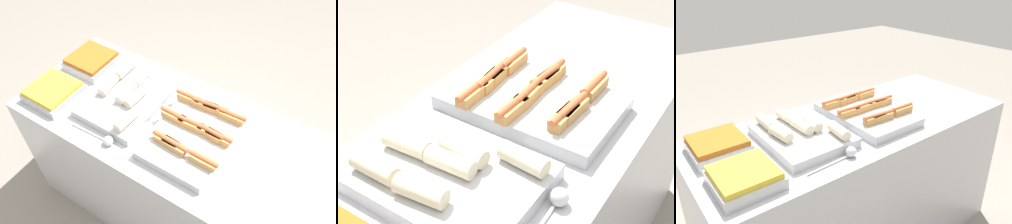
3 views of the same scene
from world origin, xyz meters
TOP-DOWN VIEW (x-y plane):
  - ground_plane at (0.00, 0.00)m, footprint 12.00×12.00m
  - counter at (0.00, 0.00)m, footprint 1.82×0.73m
  - tray_hotdogs at (0.06, 0.00)m, footprint 0.40×0.55m
  - tray_wraps at (-0.36, 0.00)m, footprint 0.37×0.48m
  - tray_side_front at (-0.73, -0.18)m, footprint 0.25×0.26m
  - tray_side_back at (-0.73, 0.14)m, footprint 0.25×0.26m
  - serving_spoon_near at (-0.28, -0.27)m, footprint 0.26×0.05m

SIDE VIEW (x-z plane):
  - ground_plane at x=0.00m, z-range 0.00..0.00m
  - counter at x=0.00m, z-range 0.00..0.88m
  - serving_spoon_near at x=-0.28m, z-range 0.87..0.92m
  - tray_wraps at x=-0.36m, z-range 0.86..0.96m
  - tray_side_front at x=-0.73m, z-range 0.88..0.95m
  - tray_side_back at x=-0.73m, z-range 0.88..0.95m
  - tray_hotdogs at x=0.06m, z-range 0.86..0.96m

